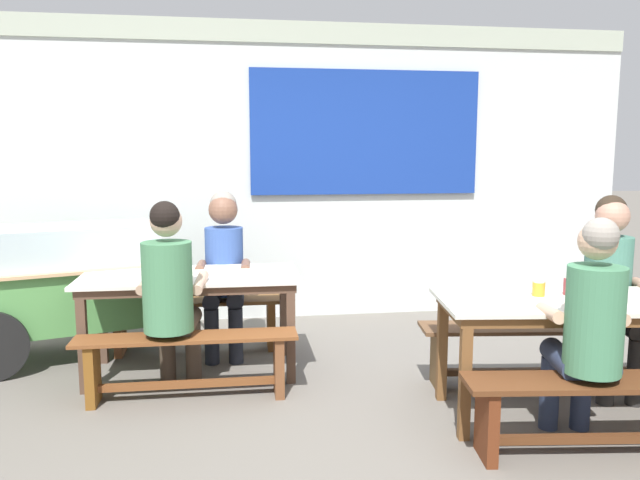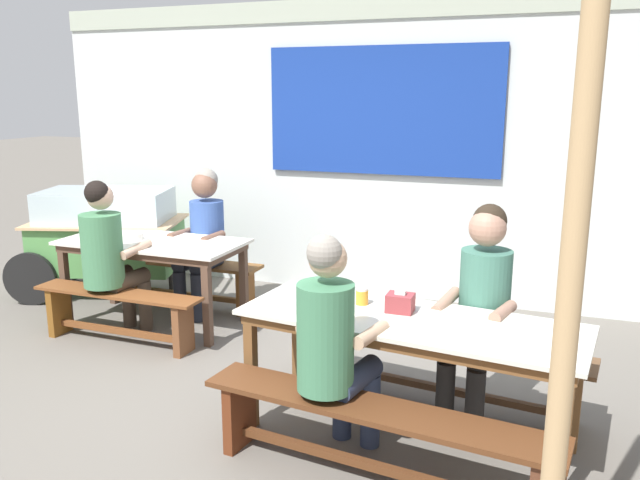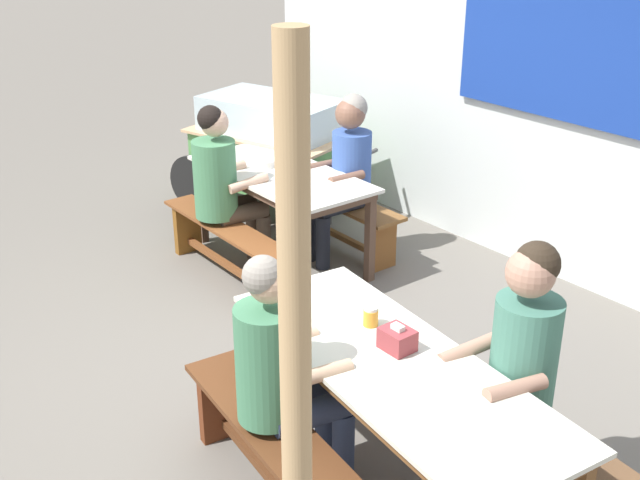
% 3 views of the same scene
% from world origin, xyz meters
% --- Properties ---
extents(ground_plane, '(40.00, 40.00, 0.00)m').
position_xyz_m(ground_plane, '(0.00, 0.00, 0.00)').
color(ground_plane, '#676159').
extents(backdrop_wall, '(6.08, 0.23, 2.79)m').
position_xyz_m(backdrop_wall, '(0.01, 2.48, 1.46)').
color(backdrop_wall, silver).
rests_on(backdrop_wall, ground_plane).
extents(dining_table_far, '(1.55, 0.75, 0.73)m').
position_xyz_m(dining_table_far, '(-1.16, 0.99, 0.65)').
color(dining_table_far, silver).
rests_on(dining_table_far, ground_plane).
extents(dining_table_near, '(1.96, 0.91, 0.73)m').
position_xyz_m(dining_table_near, '(1.28, -0.15, 0.66)').
color(dining_table_near, silver).
rests_on(dining_table_near, ground_plane).
extents(bench_far_back, '(1.44, 0.32, 0.43)m').
position_xyz_m(bench_far_back, '(-1.16, 1.49, 0.29)').
color(bench_far_back, brown).
rests_on(bench_far_back, ground_plane).
extents(bench_far_front, '(1.43, 0.27, 0.43)m').
position_xyz_m(bench_far_front, '(-1.17, 0.49, 0.27)').
color(bench_far_front, brown).
rests_on(bench_far_front, ground_plane).
extents(bench_near_back, '(1.94, 0.54, 0.43)m').
position_xyz_m(bench_near_back, '(1.34, 0.35, 0.29)').
color(bench_near_back, brown).
rests_on(bench_near_back, ground_plane).
extents(bench_near_front, '(1.87, 0.51, 0.43)m').
position_xyz_m(bench_near_front, '(1.22, -0.65, 0.30)').
color(bench_near_front, '#552E17').
rests_on(bench_near_front, ground_plane).
extents(food_cart, '(1.88, 1.26, 1.03)m').
position_xyz_m(food_cart, '(-2.09, 1.55, 0.61)').
color(food_cart, '#55974D').
rests_on(food_cart, ground_plane).
extents(person_right_near_table, '(0.47, 0.55, 1.31)m').
position_xyz_m(person_right_near_table, '(1.62, 0.25, 0.74)').
color(person_right_near_table, '#262524').
rests_on(person_right_near_table, ground_plane).
extents(person_center_facing, '(0.42, 0.55, 1.29)m').
position_xyz_m(person_center_facing, '(-0.93, 1.42, 0.74)').
color(person_center_facing, '#20242E').
rests_on(person_center_facing, ground_plane).
extents(person_left_back_turned, '(0.46, 0.56, 1.30)m').
position_xyz_m(person_left_back_turned, '(-1.27, 0.55, 0.72)').
color(person_left_back_turned, '#42362A').
rests_on(person_left_back_turned, ground_plane).
extents(person_near_front, '(0.45, 0.55, 1.27)m').
position_xyz_m(person_near_front, '(0.97, -0.55, 0.70)').
color(person_near_front, '#2A344F').
rests_on(person_near_front, ground_plane).
extents(tissue_box, '(0.15, 0.12, 0.13)m').
position_xyz_m(tissue_box, '(1.21, -0.07, 0.78)').
color(tissue_box, '#93363A').
rests_on(tissue_box, dining_table_near).
extents(condiment_jar, '(0.07, 0.07, 0.10)m').
position_xyz_m(condiment_jar, '(0.97, -0.01, 0.78)').
color(condiment_jar, orange).
rests_on(condiment_jar, dining_table_near).
extents(soup_bowl, '(0.13, 0.13, 0.05)m').
position_xyz_m(soup_bowl, '(-1.33, 0.98, 0.75)').
color(soup_bowl, silver).
rests_on(soup_bowl, dining_table_far).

